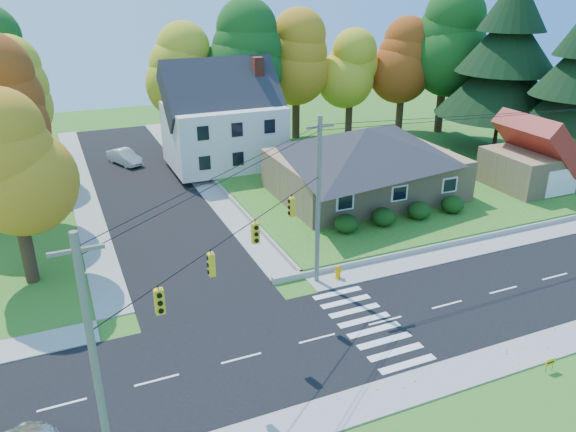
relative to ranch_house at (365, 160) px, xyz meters
name	(u,v)px	position (x,y,z in m)	size (l,w,h in m)	color
ground	(385,321)	(-8.00, -16.00, -3.27)	(120.00, 120.00, 0.00)	#3D7923
road_main	(385,321)	(-8.00, -16.00, -3.26)	(90.00, 8.00, 0.02)	black
road_cross	(144,186)	(-16.00, 10.00, -3.25)	(8.00, 44.00, 0.02)	black
sidewalk_north	(340,278)	(-8.00, -11.00, -3.23)	(90.00, 2.00, 0.08)	#9C9A90
sidewalk_south	(445,378)	(-8.00, -21.00, -3.23)	(90.00, 2.00, 0.08)	#9C9A90
lawn	(382,170)	(5.00, 5.00, -3.02)	(30.00, 30.00, 0.50)	#3D7923
ranch_house	(365,160)	(0.00, 0.00, 0.00)	(14.60, 10.60, 5.40)	tan
colonial_house	(224,121)	(-7.96, 12.00, 1.32)	(10.40, 8.40, 9.60)	silver
garage	(536,159)	(14.00, -4.01, -0.42)	(7.30, 6.30, 4.60)	tan
hedge_row	(402,213)	(-0.50, -6.20, -2.13)	(10.70, 1.70, 1.27)	#163A10
traffic_infrastructure	(375,223)	(-8.15, -14.65, 1.88)	(38.10, 10.66, 10.00)	#666059
tree_lot_0	(183,72)	(-10.00, 18.00, 5.04)	(6.72, 6.72, 12.51)	#3F2A19
tree_lot_1	(245,56)	(-4.00, 17.00, 6.35)	(7.84, 7.84, 14.60)	#3F2A19
tree_lot_2	(296,58)	(2.00, 18.00, 5.70)	(7.28, 7.28, 13.56)	#3F2A19
tree_lot_3	(351,69)	(8.00, 17.00, 4.39)	(6.16, 6.16, 11.47)	#3F2A19
tree_lot_4	(404,61)	(14.00, 16.00, 5.04)	(6.72, 6.72, 12.51)	#3F2A19
tree_lot_5	(447,43)	(18.00, 14.00, 7.00)	(8.40, 8.40, 15.64)	#3F2A19
conifer_east_a	(507,60)	(19.00, 6.00, 6.12)	(12.80, 12.80, 16.96)	#3F2A19
tree_west_0	(10,166)	(-25.00, -4.00, 3.89)	(6.16, 6.16, 11.47)	#3F2A19
tree_west_2	(14,92)	(-25.00, 16.00, 4.54)	(6.72, 6.72, 12.51)	#3F2A19
white_car	(125,157)	(-16.51, 17.14, -2.53)	(1.51, 4.32, 1.42)	#BCBCC1
fire_hydrant	(338,272)	(-8.18, -11.02, -2.83)	(0.51, 0.41, 0.92)	#DC9B00
yard_sign	(550,363)	(-3.33, -22.48, -2.77)	(0.55, 0.03, 0.69)	black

